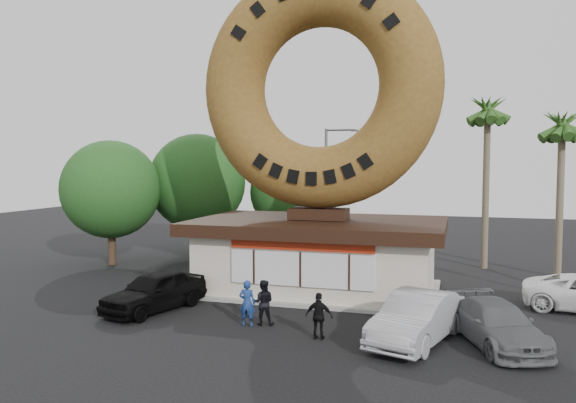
{
  "coord_description": "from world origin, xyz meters",
  "views": [
    {
      "loc": [
        6.06,
        -18.7,
        5.88
      ],
      "look_at": [
        -0.86,
        4.0,
        4.22
      ],
      "focal_mm": 35.0,
      "sensor_mm": 36.0,
      "label": 1
    }
  ],
  "objects_px": {
    "car_silver": "(417,318)",
    "car_grey": "(497,324)",
    "person_right": "(319,316)",
    "giant_donut": "(319,87)",
    "donut_shop": "(319,253)",
    "street_lamp": "(328,184)",
    "person_left": "(247,303)",
    "car_black": "(155,291)",
    "person_center": "(263,302)"
  },
  "relations": [
    {
      "from": "street_lamp",
      "to": "person_left",
      "type": "xyz_separation_m",
      "value": [
        0.72,
        -16.15,
        -3.65
      ]
    },
    {
      "from": "person_left",
      "to": "car_black",
      "type": "height_order",
      "value": "person_left"
    },
    {
      "from": "person_right",
      "to": "car_black",
      "type": "bearing_deg",
      "value": -12.76
    },
    {
      "from": "car_silver",
      "to": "car_grey",
      "type": "relative_size",
      "value": 1.03
    },
    {
      "from": "giant_donut",
      "to": "car_silver",
      "type": "relative_size",
      "value": 2.22
    },
    {
      "from": "car_silver",
      "to": "street_lamp",
      "type": "bearing_deg",
      "value": 129.1
    },
    {
      "from": "street_lamp",
      "to": "car_silver",
      "type": "xyz_separation_m",
      "value": [
        6.7,
        -16.24,
        -3.68
      ]
    },
    {
      "from": "car_grey",
      "to": "person_left",
      "type": "bearing_deg",
      "value": 161.01
    },
    {
      "from": "person_right",
      "to": "car_silver",
      "type": "bearing_deg",
      "value": -167.96
    },
    {
      "from": "person_center",
      "to": "car_black",
      "type": "distance_m",
      "value": 4.81
    },
    {
      "from": "person_center",
      "to": "car_silver",
      "type": "height_order",
      "value": "person_center"
    },
    {
      "from": "giant_donut",
      "to": "street_lamp",
      "type": "height_order",
      "value": "giant_donut"
    },
    {
      "from": "car_black",
      "to": "car_grey",
      "type": "height_order",
      "value": "car_black"
    },
    {
      "from": "giant_donut",
      "to": "person_right",
      "type": "relative_size",
      "value": 6.94
    },
    {
      "from": "giant_donut",
      "to": "car_grey",
      "type": "relative_size",
      "value": 2.3
    },
    {
      "from": "giant_donut",
      "to": "person_right",
      "type": "bearing_deg",
      "value": -76.05
    },
    {
      "from": "person_right",
      "to": "giant_donut",
      "type": "bearing_deg",
      "value": -75.91
    },
    {
      "from": "donut_shop",
      "to": "person_right",
      "type": "xyz_separation_m",
      "value": [
        1.71,
        -6.88,
        -0.98
      ]
    },
    {
      "from": "car_silver",
      "to": "car_black",
      "type": "bearing_deg",
      "value": -168.72
    },
    {
      "from": "car_silver",
      "to": "person_center",
      "type": "bearing_deg",
      "value": -167.43
    },
    {
      "from": "donut_shop",
      "to": "car_silver",
      "type": "relative_size",
      "value": 2.29
    },
    {
      "from": "person_left",
      "to": "car_silver",
      "type": "xyz_separation_m",
      "value": [
        5.97,
        -0.09,
        -0.03
      ]
    },
    {
      "from": "donut_shop",
      "to": "street_lamp",
      "type": "xyz_separation_m",
      "value": [
        -1.86,
        10.02,
        2.72
      ]
    },
    {
      "from": "street_lamp",
      "to": "person_right",
      "type": "bearing_deg",
      "value": -78.07
    },
    {
      "from": "donut_shop",
      "to": "car_silver",
      "type": "xyz_separation_m",
      "value": [
        4.84,
        -6.22,
        -0.96
      ]
    },
    {
      "from": "person_left",
      "to": "street_lamp",
      "type": "bearing_deg",
      "value": -90.97
    },
    {
      "from": "street_lamp",
      "to": "car_grey",
      "type": "distance_m",
      "value": 18.66
    },
    {
      "from": "car_grey",
      "to": "giant_donut",
      "type": "bearing_deg",
      "value": 120.29
    },
    {
      "from": "donut_shop",
      "to": "car_black",
      "type": "relative_size",
      "value": 2.42
    },
    {
      "from": "person_left",
      "to": "car_black",
      "type": "bearing_deg",
      "value": -15.16
    },
    {
      "from": "street_lamp",
      "to": "person_right",
      "type": "xyz_separation_m",
      "value": [
        3.57,
        -16.9,
        -3.7
      ]
    },
    {
      "from": "person_left",
      "to": "car_silver",
      "type": "height_order",
      "value": "person_left"
    },
    {
      "from": "street_lamp",
      "to": "car_silver",
      "type": "bearing_deg",
      "value": -67.6
    },
    {
      "from": "donut_shop",
      "to": "car_silver",
      "type": "bearing_deg",
      "value": -52.13
    },
    {
      "from": "street_lamp",
      "to": "car_black",
      "type": "height_order",
      "value": "street_lamp"
    },
    {
      "from": "car_grey",
      "to": "street_lamp",
      "type": "bearing_deg",
      "value": 98.8
    },
    {
      "from": "car_grey",
      "to": "donut_shop",
      "type": "bearing_deg",
      "value": 120.37
    },
    {
      "from": "street_lamp",
      "to": "person_right",
      "type": "relative_size",
      "value": 5.11
    },
    {
      "from": "giant_donut",
      "to": "donut_shop",
      "type": "bearing_deg",
      "value": -90.0
    },
    {
      "from": "person_center",
      "to": "car_silver",
      "type": "relative_size",
      "value": 0.34
    },
    {
      "from": "donut_shop",
      "to": "car_silver",
      "type": "distance_m",
      "value": 7.94
    },
    {
      "from": "giant_donut",
      "to": "car_silver",
      "type": "distance_m",
      "value": 11.55
    },
    {
      "from": "street_lamp",
      "to": "person_center",
      "type": "distance_m",
      "value": 16.31
    },
    {
      "from": "street_lamp",
      "to": "person_center",
      "type": "xyz_separation_m",
      "value": [
        1.23,
        -15.85,
        -3.66
      ]
    },
    {
      "from": "car_black",
      "to": "giant_donut",
      "type": "bearing_deg",
      "value": 60.51
    },
    {
      "from": "person_left",
      "to": "person_right",
      "type": "bearing_deg",
      "value": 161.66
    },
    {
      "from": "street_lamp",
      "to": "person_left",
      "type": "relative_size",
      "value": 4.81
    },
    {
      "from": "giant_donut",
      "to": "person_left",
      "type": "relative_size",
      "value": 6.53
    },
    {
      "from": "giant_donut",
      "to": "person_center",
      "type": "distance_m",
      "value": 10.26
    },
    {
      "from": "street_lamp",
      "to": "person_right",
      "type": "height_order",
      "value": "street_lamp"
    }
  ]
}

